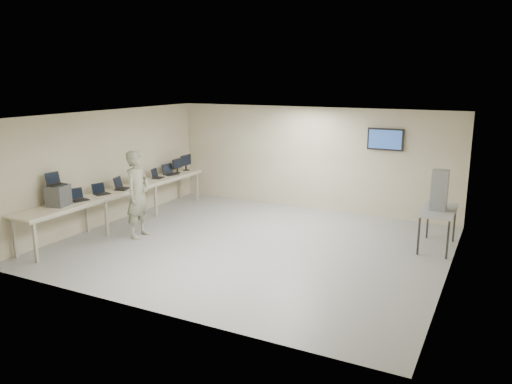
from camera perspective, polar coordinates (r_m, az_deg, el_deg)
The scene contains 15 objects.
room at distance 10.58m, azimuth -0.19°, elevation 1.20°, with size 8.01×7.01×2.81m.
workbench at distance 12.69m, azimuth -15.01°, elevation 0.05°, with size 0.76×6.00×0.90m.
equipment_box at distance 11.38m, azimuth -21.66°, elevation -0.38°, with size 0.37×0.43×0.44m, color slate.
laptop_on_box at distance 11.36m, azimuth -21.97°, elevation 1.09°, with size 0.32×0.38×0.27m.
laptop_0 at distance 11.75m, azimuth -19.67°, elevation -0.58°, with size 0.39×0.41×0.27m.
laptop_1 at distance 12.21m, azimuth -17.35°, elevation 0.07°, with size 0.36×0.39×0.26m.
laptop_2 at distance 12.64m, azimuth -15.21°, elevation 0.68°, with size 0.40×0.44×0.30m.
laptop_3 at distance 13.10m, azimuth -13.57°, elevation 1.16°, with size 0.34×0.38×0.26m.
laptop_4 at distance 13.79m, azimuth -11.30°, elevation 1.85°, with size 0.32×0.36×0.25m.
laptop_5 at distance 14.21m, azimuth -9.84°, elevation 2.28°, with size 0.38×0.43×0.30m.
monitor_near at distance 14.41m, azimuth -8.99°, elevation 3.13°, with size 0.18×0.41×0.40m.
monitor_far at distance 14.75m, azimuth -8.02°, elevation 3.52°, with size 0.20×0.46×0.46m.
soldier at distance 11.56m, azimuth -13.34°, elevation -0.26°, with size 0.72×0.47×1.98m, color #686E52.
side_table at distance 11.22m, azimuth 20.15°, elevation -2.25°, with size 0.66×1.42×0.85m.
storage_bins at distance 11.11m, azimuth 20.25°, elevation 0.23°, with size 0.32×0.35×0.84m.
Camera 1 is at (4.76, -9.16, 3.58)m, focal length 35.00 mm.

